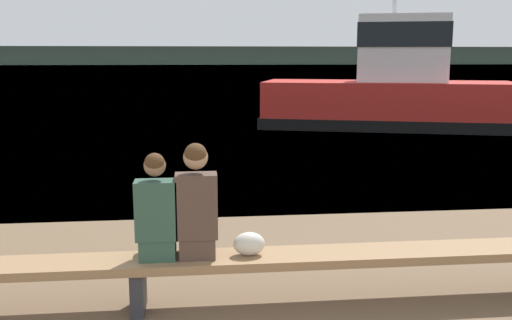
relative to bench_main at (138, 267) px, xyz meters
name	(u,v)px	position (x,y,z in m)	size (l,w,h in m)	color
water_surface	(194,67)	(0.67, 123.02, -0.42)	(240.00, 240.00, 0.00)	#426B8E
far_shoreline	(194,55)	(0.67, 168.03, 2.14)	(600.00, 12.00, 5.12)	#384233
bench_main	(138,267)	(0.00, 0.00, 0.00)	(8.86, 0.47, 0.50)	#8E6B47
person_left	(156,213)	(0.19, 0.00, 0.51)	(0.38, 0.36, 0.99)	#2D4C3D
person_right	(197,205)	(0.55, 0.00, 0.57)	(0.38, 0.37, 1.07)	#4C382D
shopping_bag	(249,244)	(1.03, 0.00, 0.19)	(0.29, 0.19, 0.22)	beige
tugboat_red	(390,93)	(6.96, 13.14, 0.72)	(8.65, 5.16, 6.38)	red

